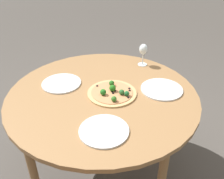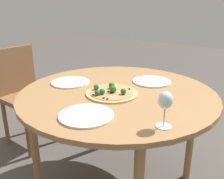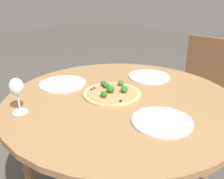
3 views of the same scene
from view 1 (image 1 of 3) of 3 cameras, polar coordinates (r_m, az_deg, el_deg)
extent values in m
plane|color=#4C4742|center=(2.08, -1.76, -17.80)|extent=(12.00, 12.00, 0.00)
cylinder|color=olive|center=(1.60, -2.18, -1.26)|extent=(1.22, 1.22, 0.03)
cylinder|color=olive|center=(2.18, -10.69, -3.23)|extent=(0.05, 0.05, 0.70)
cylinder|color=olive|center=(1.66, -17.30, -18.44)|extent=(0.05, 0.05, 0.70)
cylinder|color=olive|center=(2.12, 9.46, -4.27)|extent=(0.05, 0.05, 0.70)
cylinder|color=tan|center=(1.59, 0.00, -0.76)|extent=(0.31, 0.31, 0.01)
cylinder|color=tan|center=(1.58, 0.00, -0.55)|extent=(0.27, 0.27, 0.00)
sphere|color=#215F2E|center=(1.54, 3.40, -0.92)|extent=(0.03, 0.03, 0.03)
sphere|color=#336A25|center=(1.49, 0.44, -2.15)|extent=(0.03, 0.03, 0.03)
sphere|color=#246C1A|center=(1.58, 0.12, 0.32)|extent=(0.04, 0.04, 0.04)
sphere|color=#216B21|center=(1.55, -2.05, -0.59)|extent=(0.04, 0.04, 0.04)
sphere|color=#2E632F|center=(1.55, 2.20, -0.59)|extent=(0.03, 0.03, 0.03)
sphere|color=#25631F|center=(1.64, -0.08, 1.48)|extent=(0.03, 0.03, 0.03)
cylinder|color=black|center=(1.59, 0.76, -0.32)|extent=(0.01, 0.01, 0.00)
cylinder|color=black|center=(1.59, 0.54, -0.22)|extent=(0.01, 0.01, 0.00)
cylinder|color=black|center=(1.58, 0.06, -0.50)|extent=(0.01, 0.01, 0.00)
cylinder|color=black|center=(1.60, 4.04, -0.21)|extent=(0.01, 0.01, 0.00)
cylinder|color=black|center=(1.56, -1.78, -0.99)|extent=(0.01, 0.01, 0.00)
cylinder|color=black|center=(1.64, -3.41, 0.85)|extent=(0.01, 0.01, 0.00)
cylinder|color=black|center=(1.62, 3.98, 0.26)|extent=(0.01, 0.01, 0.00)
cylinder|color=black|center=(1.53, 3.72, -1.83)|extent=(0.01, 0.01, 0.00)
cylinder|color=black|center=(1.58, 0.06, -0.50)|extent=(0.01, 0.01, 0.00)
cylinder|color=black|center=(1.57, 0.26, -0.84)|extent=(0.01, 0.01, 0.00)
cylinder|color=silver|center=(1.96, 6.96, 5.71)|extent=(0.07, 0.07, 0.00)
cylinder|color=silver|center=(1.94, 7.04, 6.88)|extent=(0.01, 0.01, 0.08)
ellipsoid|color=silver|center=(1.90, 7.21, 9.13)|extent=(0.06, 0.06, 0.08)
cylinder|color=silver|center=(1.72, -11.48, 1.40)|extent=(0.26, 0.26, 0.01)
cylinder|color=silver|center=(1.31, -1.85, -9.37)|extent=(0.26, 0.26, 0.01)
cylinder|color=silver|center=(1.66, 11.29, 0.08)|extent=(0.27, 0.27, 0.01)
camera|label=2|loc=(2.40, 32.51, 19.77)|focal=40.00mm
camera|label=3|loc=(2.46, -17.95, 23.45)|focal=40.00mm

